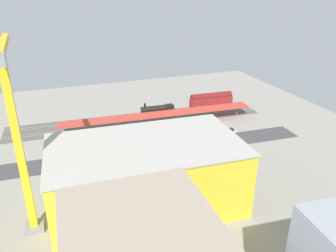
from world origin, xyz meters
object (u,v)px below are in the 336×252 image
Objects in this scene: parked_car_3 at (174,140)px; street_tree_3 at (199,136)px; locomotive at (159,110)px; street_tree_2 at (101,152)px; platform_canopy_near at (159,114)px; construction_building at (146,176)px; street_tree_0 at (144,146)px; parked_car_2 at (192,137)px; passenger_coach at (211,100)px; traffic_light at (90,142)px; box_truck_0 at (188,153)px; street_tree_1 at (101,155)px; parked_car_0 at (230,131)px; parked_car_1 at (213,133)px; tower_crane at (16,127)px.

street_tree_3 is at bearing 119.57° from parked_car_3.
street_tree_2 reaches higher than locomotive.
platform_canopy_near is 45.55m from construction_building.
street_tree_0 is at bearing 62.65° from platform_canopy_near.
parked_car_3 is at bearing -1.82° from parked_car_2.
street_tree_2 is (50.05, 33.39, 1.88)m from passenger_coach.
parked_car_2 is at bearing 52.28° from passenger_coach.
box_truck_0 is at bearing 155.46° from traffic_light.
platform_canopy_near is at bearing 70.21° from locomotive.
construction_building reaches higher than street_tree_1.
parked_car_3 is at bearing -1.19° from parked_car_0.
street_tree_3 is (-5.09, 22.63, 0.86)m from platform_canopy_near.
parked_car_0 is 45.20m from street_tree_2.
platform_canopy_near is 4.76× the size of locomotive.
parked_car_2 is (13.77, -0.22, -0.04)m from parked_car_0.
passenger_coach reaches higher than parked_car_2.
construction_building reaches higher than traffic_light.
street_tree_1 is at bearing 13.80° from parked_car_1.
tower_crane is (47.97, 25.83, 21.38)m from parked_car_2.
box_truck_0 is at bearing 91.12° from parked_car_3.
parked_car_1 is at bearing -140.78° from box_truck_0.
parked_car_1 is at bearing -135.12° from construction_building.
platform_canopy_near reaches higher than box_truck_0.
tower_crane reaches higher than traffic_light.
passenger_coach is 86.73m from tower_crane.
platform_canopy_near is 11.84m from locomotive.
street_tree_0 is (18.54, 8.66, 4.06)m from parked_car_2.
street_tree_1 is (7.06, -18.71, -2.92)m from construction_building.
parked_car_2 is (7.63, 0.35, -0.04)m from parked_car_1.
street_tree_0 reaches higher than locomotive.
traffic_light reaches higher than platform_canopy_near.
parked_car_3 is at bearing -118.79° from construction_building.
construction_building reaches higher than parked_car_3.
construction_building is 29.55m from street_tree_3.
parked_car_1 is 7.64m from parked_car_2.
street_tree_2 is (6.93, -19.63, -2.44)m from construction_building.
parked_car_1 is 13.97m from parked_car_3.
tower_crane is at bearing 60.02° from traffic_light.
parked_car_3 is 0.11× the size of construction_building.
parked_car_3 is at bearing -88.88° from box_truck_0.
parked_car_2 is 0.11× the size of tower_crane.
street_tree_0 reaches higher than street_tree_1.
street_tree_2 is at bearing 101.56° from traffic_light.
parked_car_0 is at bearing -165.37° from street_tree_0.
box_truck_0 is (25.64, 36.13, -1.56)m from passenger_coach.
street_tree_2 is (27.81, 33.39, 3.37)m from locomotive.
parked_car_2 is (-2.72, 25.25, -0.96)m from locomotive.
street_tree_2 is (38.16, 8.48, 4.29)m from parked_car_1.
street_tree_2 is 1.28× the size of traffic_light.
street_tree_1 is 0.86× the size of street_tree_2.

